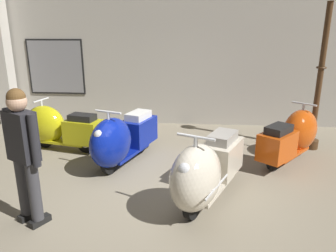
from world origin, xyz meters
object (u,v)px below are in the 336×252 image
object	(u,v)px
visitor_0	(23,149)
scooter_0	(57,127)
scooter_3	(293,135)
scooter_2	(205,171)
scooter_1	(120,139)
lamppost	(323,59)

from	to	relation	value
visitor_0	scooter_0	bearing A→B (deg)	45.28
scooter_0	scooter_3	distance (m)	4.57
scooter_0	scooter_2	bearing A→B (deg)	158.97
scooter_1	visitor_0	bearing A→B (deg)	-2.64
scooter_0	scooter_1	bearing A→B (deg)	166.63
scooter_2	visitor_0	size ratio (longest dim) A/B	1.10
scooter_3	scooter_0	bearing A→B (deg)	128.07
scooter_1	visitor_0	size ratio (longest dim) A/B	1.07
scooter_1	lamppost	bearing A→B (deg)	127.41
lamppost	scooter_3	bearing A→B (deg)	-131.54
scooter_3	lamppost	world-z (taller)	lamppost
scooter_1	lamppost	xyz separation A→B (m)	(3.68, 1.19, 1.30)
scooter_1	lamppost	size ratio (longest dim) A/B	0.59
scooter_2	lamppost	xyz separation A→B (m)	(2.24, 2.41, 1.28)
scooter_3	lamppost	xyz separation A→B (m)	(0.57, 0.65, 1.32)
scooter_0	scooter_3	world-z (taller)	scooter_3
scooter_2	visitor_0	xyz separation A→B (m)	(-2.17, -0.58, 0.48)
scooter_0	scooter_2	distance (m)	3.49
scooter_1	visitor_0	world-z (taller)	visitor_0
scooter_0	lamppost	distance (m)	5.33
scooter_0	lamppost	bearing A→B (deg)	-161.95
scooter_0	lamppost	xyz separation A→B (m)	(5.14, 0.47, 1.33)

